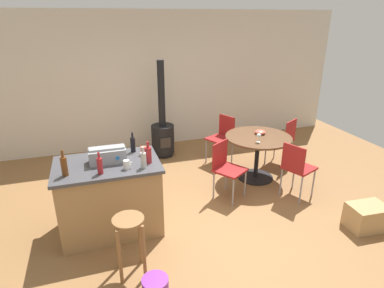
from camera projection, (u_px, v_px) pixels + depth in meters
ground_plane at (205, 217)px, 4.44m from camera, size 8.80×8.80×0.00m
back_wall at (157, 81)px, 6.57m from camera, size 8.00×0.10×2.70m
kitchen_island at (110, 197)px, 4.05m from camera, size 1.25×0.83×0.92m
wooden_stool at (129, 234)px, 3.31m from camera, size 0.32×0.32×0.68m
dining_table at (258, 146)px, 5.32m from camera, size 1.07×1.07×0.75m
folding_chair_near at (226, 166)px, 4.79m from camera, size 0.55×0.55×0.86m
folding_chair_far at (297, 166)px, 4.75m from camera, size 0.52×0.52×0.87m
folding_chair_left at (284, 138)px, 5.83m from camera, size 0.55×0.55×0.88m
folding_chair_right at (222, 136)px, 5.95m from camera, size 0.53×0.53×0.88m
wood_stove at (163, 133)px, 6.27m from camera, size 0.44×0.45×1.84m
toolbox at (107, 155)px, 3.88m from camera, size 0.43×0.23×0.19m
bottle_0 at (148, 155)px, 3.86m from camera, size 0.08×0.08×0.27m
bottle_1 at (100, 165)px, 3.59m from camera, size 0.06×0.06×0.26m
bottle_2 at (64, 166)px, 3.54m from camera, size 0.07×0.07×0.30m
bottle_3 at (143, 160)px, 3.73m from camera, size 0.07×0.07×0.26m
bottle_4 at (133, 144)px, 4.17m from camera, size 0.06×0.06×0.26m
cup_0 at (144, 151)px, 4.10m from camera, size 0.11×0.07×0.11m
cup_1 at (127, 165)px, 3.72m from camera, size 0.11×0.07×0.11m
wine_glass at (259, 136)px, 4.97m from camera, size 0.07×0.07×0.14m
serving_bowl at (260, 132)px, 5.35m from camera, size 0.18×0.18×0.07m
cardboard_box at (367, 217)px, 4.16m from camera, size 0.50×0.37×0.33m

